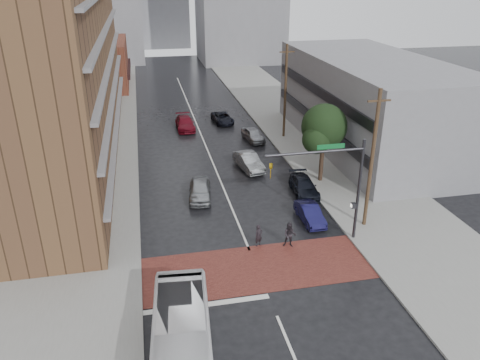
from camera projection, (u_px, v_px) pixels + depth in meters
ground at (259, 273)px, 28.48m from camera, size 160.00×160.00×0.00m
crosswalk at (257, 268)px, 28.92m from camera, size 14.00×5.00×0.02m
sidewalk_west at (93, 147)px, 48.59m from camera, size 9.00×90.00×0.15m
sidewalk_east at (304, 132)px, 52.92m from camera, size 9.00×90.00×0.15m
apartment_block at (43, 5)px, 41.51m from camera, size 10.00×44.00×28.00m
storefront_west at (101, 64)px, 72.97m from camera, size 8.00×16.00×7.00m
building_east at (369, 103)px, 47.58m from camera, size 11.00×26.00×9.00m
street_tree at (324, 129)px, 38.88m from camera, size 4.20×4.10×6.90m
signal_mast at (339, 178)px, 29.87m from camera, size 6.50×0.30×7.20m
utility_pole_near at (372, 160)px, 31.60m from camera, size 1.60×0.26×10.00m
utility_pole_far at (285, 91)px, 49.44m from camera, size 1.60×0.26×10.00m
pedestrian_a at (259, 235)px, 30.97m from camera, size 0.67×0.57×1.57m
pedestrian_b at (290, 235)px, 30.84m from camera, size 1.03×0.92×1.76m
car_travel_a at (200, 190)px, 37.47m from camera, size 2.30×4.51×1.47m
car_travel_b at (249, 162)px, 42.98m from camera, size 2.33×4.74×1.50m
car_travel_c at (185, 123)px, 53.87m from camera, size 2.05×4.89×1.41m
suv_travel at (223, 118)px, 56.16m from camera, size 2.44×4.58×1.22m
car_parked_near at (310, 214)px, 34.08m from camera, size 1.36×3.79×1.24m
car_parked_mid at (304, 186)px, 38.32m from camera, size 2.12×4.60×1.30m
car_parked_far at (253, 135)px, 50.20m from camera, size 2.18×4.19×1.36m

